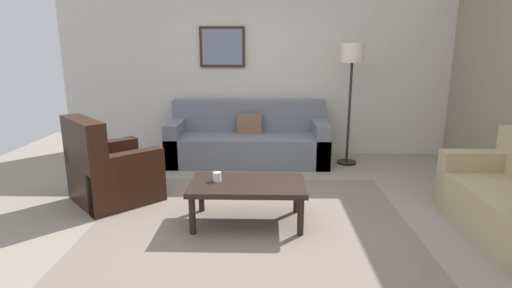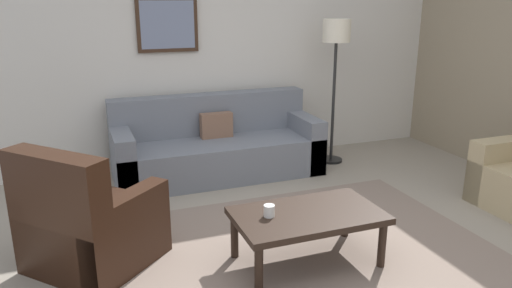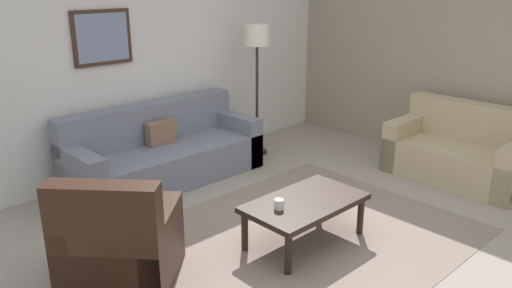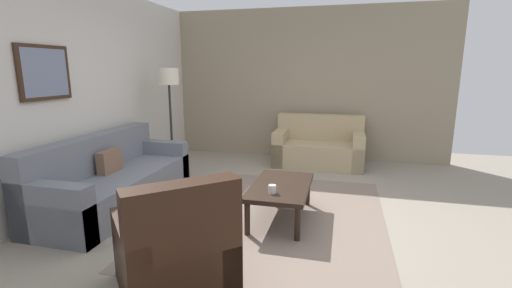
% 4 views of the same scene
% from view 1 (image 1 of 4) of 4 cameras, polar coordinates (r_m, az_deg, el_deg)
% --- Properties ---
extents(ground_plane, '(8.00, 8.00, 0.00)m').
position_cam_1_polar(ground_plane, '(4.05, -0.71, -10.70)').
color(ground_plane, gray).
extents(rear_partition, '(6.00, 0.12, 2.80)m').
position_cam_1_polar(rear_partition, '(6.28, 0.13, 11.30)').
color(rear_partition, silver).
rests_on(rear_partition, ground_plane).
extents(area_rug, '(3.03, 2.45, 0.01)m').
position_cam_1_polar(area_rug, '(4.04, -0.71, -10.65)').
color(area_rug, gray).
rests_on(area_rug, ground_plane).
extents(couch_main, '(2.28, 0.89, 0.88)m').
position_cam_1_polar(couch_main, '(5.95, -1.08, 0.42)').
color(couch_main, slate).
rests_on(couch_main, ground_plane).
extents(armchair_leather, '(1.13, 1.13, 0.95)m').
position_cam_1_polar(armchair_leather, '(4.69, -20.21, -4.08)').
color(armchair_leather, black).
rests_on(armchair_leather, ground_plane).
extents(coffee_table, '(1.10, 0.64, 0.41)m').
position_cam_1_polar(coffee_table, '(3.86, -1.22, -6.21)').
color(coffee_table, black).
rests_on(coffee_table, ground_plane).
extents(cup, '(0.08, 0.08, 0.09)m').
position_cam_1_polar(cup, '(3.89, -5.55, -4.63)').
color(cup, white).
rests_on(cup, coffee_table).
extents(lamp_standing, '(0.32, 0.32, 1.71)m').
position_cam_1_polar(lamp_standing, '(5.80, 13.45, 10.80)').
color(lamp_standing, black).
rests_on(lamp_standing, ground_plane).
extents(framed_artwork, '(0.68, 0.04, 0.60)m').
position_cam_1_polar(framed_artwork, '(6.22, -4.81, 13.56)').
color(framed_artwork, '#382316').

